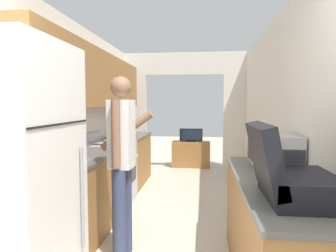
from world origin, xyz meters
name	(u,v)px	position (x,y,z in m)	size (l,w,h in m)	color
wall_left	(72,101)	(-1.20, 2.40, 1.49)	(0.38, 7.52, 2.50)	white
wall_right	(296,124)	(1.28, 1.96, 1.25)	(0.06, 7.52, 2.50)	white
wall_far_with_doorway	(184,104)	(0.00, 5.15, 1.44)	(2.91, 0.06, 2.50)	white
counter_left	(107,176)	(-0.95, 2.93, 0.44)	(0.62, 3.74, 0.89)	#9E6B38
counter_right	(278,237)	(0.95, 1.21, 0.44)	(0.62, 1.91, 0.89)	#9E6B38
refrigerator	(7,186)	(-0.87, 0.69, 0.92)	(0.79, 0.79, 1.84)	white
range_oven	(110,173)	(-0.94, 3.08, 0.45)	(0.66, 0.80, 1.03)	#B7B7BC
person	(122,161)	(-0.37, 1.63, 0.92)	(0.55, 0.39, 1.70)	#384266
suitcase	(288,176)	(0.88, 0.73, 1.03)	(0.48, 0.57, 0.45)	black
microwave	(274,150)	(1.03, 1.74, 1.03)	(0.40, 0.51, 0.28)	#B7B7BC
book_stack	(281,174)	(0.98, 1.25, 0.92)	(0.25, 0.29, 0.08)	gold
tv_cabinet	(191,154)	(0.12, 5.77, 0.29)	(0.86, 0.42, 0.58)	#9E6B38
television	(191,135)	(0.12, 5.73, 0.73)	(0.52, 0.16, 0.30)	black
knife	(119,138)	(-0.96, 3.59, 0.89)	(0.17, 0.30, 0.02)	#B7B7BC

